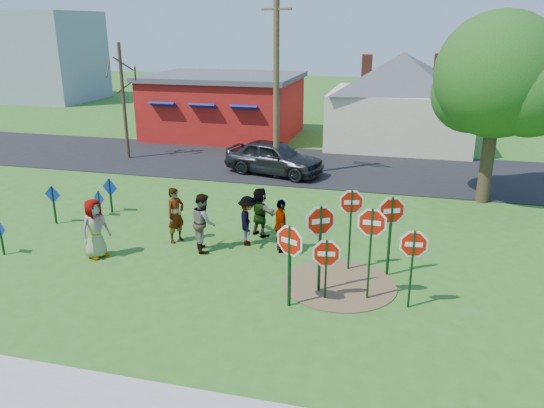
{
  "coord_description": "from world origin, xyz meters",
  "views": [
    {
      "loc": [
        5.97,
        -14.42,
        6.97
      ],
      "look_at": [
        1.99,
        1.13,
        1.47
      ],
      "focal_mm": 35.0,
      "sensor_mm": 36.0,
      "label": 1
    }
  ],
  "objects_px": {
    "stop_sign_a": "(290,248)",
    "leafy_tree": "(501,82)",
    "stop_sign_b": "(351,210)",
    "suv": "(274,157)",
    "person_b": "(176,215)",
    "stop_sign_c": "(371,233)",
    "person_a": "(95,228)",
    "stop_sign_d": "(391,217)",
    "utility_pole": "(276,81)"
  },
  "relations": [
    {
      "from": "stop_sign_b",
      "to": "stop_sign_d",
      "type": "xyz_separation_m",
      "value": [
        1.14,
        -0.1,
        -0.08
      ]
    },
    {
      "from": "stop_sign_b",
      "to": "suv",
      "type": "bearing_deg",
      "value": 100.06
    },
    {
      "from": "suv",
      "to": "stop_sign_a",
      "type": "bearing_deg",
      "value": -150.2
    },
    {
      "from": "stop_sign_d",
      "to": "suv",
      "type": "distance_m",
      "value": 11.35
    },
    {
      "from": "stop_sign_d",
      "to": "leafy_tree",
      "type": "xyz_separation_m",
      "value": [
        3.58,
        7.84,
        3.02
      ]
    },
    {
      "from": "stop_sign_b",
      "to": "suv",
      "type": "relative_size",
      "value": 0.54
    },
    {
      "from": "stop_sign_d",
      "to": "suv",
      "type": "xyz_separation_m",
      "value": [
        -5.83,
        9.69,
        -0.95
      ]
    },
    {
      "from": "stop_sign_a",
      "to": "suv",
      "type": "relative_size",
      "value": 0.49
    },
    {
      "from": "person_b",
      "to": "leafy_tree",
      "type": "distance_m",
      "value": 13.25
    },
    {
      "from": "stop_sign_c",
      "to": "leafy_tree",
      "type": "height_order",
      "value": "leafy_tree"
    },
    {
      "from": "stop_sign_d",
      "to": "person_b",
      "type": "distance_m",
      "value": 7.07
    },
    {
      "from": "person_a",
      "to": "person_b",
      "type": "xyz_separation_m",
      "value": [
        1.91,
        1.77,
        -0.01
      ]
    },
    {
      "from": "utility_pole",
      "to": "leafy_tree",
      "type": "bearing_deg",
      "value": -8.33
    },
    {
      "from": "person_b",
      "to": "leafy_tree",
      "type": "bearing_deg",
      "value": -31.97
    },
    {
      "from": "stop_sign_d",
      "to": "person_a",
      "type": "height_order",
      "value": "stop_sign_d"
    },
    {
      "from": "suv",
      "to": "utility_pole",
      "type": "distance_m",
      "value": 3.7
    },
    {
      "from": "person_b",
      "to": "leafy_tree",
      "type": "height_order",
      "value": "leafy_tree"
    },
    {
      "from": "stop_sign_c",
      "to": "person_b",
      "type": "bearing_deg",
      "value": 161.14
    },
    {
      "from": "stop_sign_c",
      "to": "person_a",
      "type": "bearing_deg",
      "value": 177.07
    },
    {
      "from": "stop_sign_a",
      "to": "person_a",
      "type": "xyz_separation_m",
      "value": [
        -6.49,
        1.48,
        -0.67
      ]
    },
    {
      "from": "suv",
      "to": "leafy_tree",
      "type": "distance_m",
      "value": 10.38
    },
    {
      "from": "stop_sign_a",
      "to": "suv",
      "type": "height_order",
      "value": "stop_sign_a"
    },
    {
      "from": "stop_sign_b",
      "to": "leafy_tree",
      "type": "bearing_deg",
      "value": 42.63
    },
    {
      "from": "stop_sign_a",
      "to": "utility_pole",
      "type": "distance_m",
      "value": 12.39
    },
    {
      "from": "stop_sign_a",
      "to": "leafy_tree",
      "type": "relative_size",
      "value": 0.31
    },
    {
      "from": "stop_sign_c",
      "to": "person_b",
      "type": "xyz_separation_m",
      "value": [
        -6.53,
        2.39,
        -0.95
      ]
    },
    {
      "from": "suv",
      "to": "utility_pole",
      "type": "xyz_separation_m",
      "value": [
        0.22,
        -0.5,
        3.66
      ]
    },
    {
      "from": "stop_sign_a",
      "to": "leafy_tree",
      "type": "bearing_deg",
      "value": 83.9
    },
    {
      "from": "stop_sign_d",
      "to": "utility_pole",
      "type": "bearing_deg",
      "value": 96.95
    },
    {
      "from": "stop_sign_a",
      "to": "stop_sign_c",
      "type": "relative_size",
      "value": 0.88
    },
    {
      "from": "stop_sign_c",
      "to": "utility_pole",
      "type": "bearing_deg",
      "value": 116.94
    },
    {
      "from": "stop_sign_c",
      "to": "stop_sign_d",
      "type": "bearing_deg",
      "value": 75.4
    },
    {
      "from": "utility_pole",
      "to": "leafy_tree",
      "type": "distance_m",
      "value": 9.29
    },
    {
      "from": "stop_sign_a",
      "to": "person_b",
      "type": "relative_size",
      "value": 1.26
    },
    {
      "from": "stop_sign_c",
      "to": "person_a",
      "type": "height_order",
      "value": "stop_sign_c"
    },
    {
      "from": "person_b",
      "to": "stop_sign_b",
      "type": "bearing_deg",
      "value": -72.74
    },
    {
      "from": "stop_sign_c",
      "to": "stop_sign_d",
      "type": "distance_m",
      "value": 1.62
    },
    {
      "from": "suv",
      "to": "person_b",
      "type": "bearing_deg",
      "value": -173.42
    },
    {
      "from": "stop_sign_b",
      "to": "suv",
      "type": "distance_m",
      "value": 10.72
    },
    {
      "from": "leafy_tree",
      "to": "stop_sign_c",
      "type": "bearing_deg",
      "value": -113.15
    },
    {
      "from": "stop_sign_c",
      "to": "leafy_tree",
      "type": "bearing_deg",
      "value": 68.06
    },
    {
      "from": "stop_sign_a",
      "to": "stop_sign_d",
      "type": "relative_size",
      "value": 0.93
    },
    {
      "from": "stop_sign_a",
      "to": "leafy_tree",
      "type": "xyz_separation_m",
      "value": [
        5.96,
        10.26,
        3.21
      ]
    },
    {
      "from": "utility_pole",
      "to": "person_a",
      "type": "bearing_deg",
      "value": -107.84
    },
    {
      "from": "stop_sign_b",
      "to": "person_b",
      "type": "relative_size",
      "value": 1.39
    },
    {
      "from": "person_a",
      "to": "utility_pole",
      "type": "height_order",
      "value": "utility_pole"
    },
    {
      "from": "stop_sign_a",
      "to": "stop_sign_b",
      "type": "bearing_deg",
      "value": 87.78
    },
    {
      "from": "stop_sign_a",
      "to": "suv",
      "type": "distance_m",
      "value": 12.61
    },
    {
      "from": "utility_pole",
      "to": "leafy_tree",
      "type": "height_order",
      "value": "utility_pole"
    },
    {
      "from": "stop_sign_b",
      "to": "stop_sign_d",
      "type": "distance_m",
      "value": 1.14
    }
  ]
}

